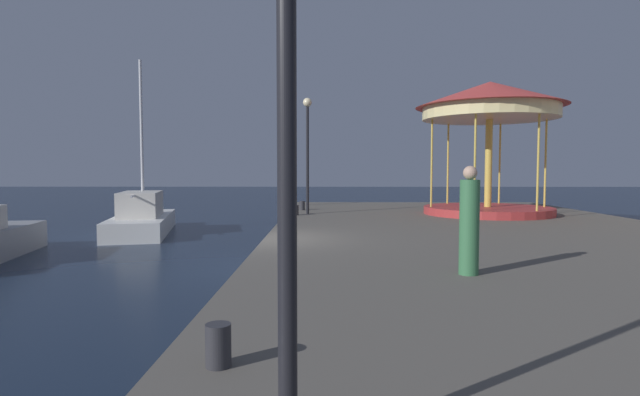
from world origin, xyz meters
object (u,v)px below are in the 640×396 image
object	(u,v)px
sailboat_white	(142,218)
person_by_the_water	(469,224)
bollard_south	(296,210)
bollard_center	(218,345)
bollard_north	(302,206)
lamp_post_mid_promenade	(307,136)
carousel	(489,115)

from	to	relation	value
sailboat_white	person_by_the_water	world-z (taller)	sailboat_white
bollard_south	bollard_center	world-z (taller)	same
sailboat_white	bollard_center	bearing A→B (deg)	-67.29
bollard_north	person_by_the_water	world-z (taller)	person_by_the_water
bollard_south	person_by_the_water	bearing A→B (deg)	-71.54
sailboat_white	bollard_south	distance (m)	6.32
lamp_post_mid_promenade	bollard_north	xyz separation A→B (m)	(-0.31, 1.90, -2.97)
sailboat_white	carousel	xyz separation A→B (m)	(14.07, 0.10, 4.14)
sailboat_white	bollard_south	xyz separation A→B (m)	(6.30, -0.41, 0.36)
carousel	bollard_center	world-z (taller)	carousel
sailboat_white	person_by_the_water	bearing A→B (deg)	-48.87
bollard_north	bollard_center	xyz separation A→B (m)	(0.04, -17.53, 0.00)
sailboat_white	person_by_the_water	size ratio (longest dim) A/B	3.75
sailboat_white	lamp_post_mid_promenade	distance (m)	7.53
carousel	lamp_post_mid_promenade	xyz separation A→B (m)	(-7.31, 0.06, -0.81)
bollard_north	bollard_center	world-z (taller)	same
carousel	bollard_south	xyz separation A→B (m)	(-7.77, -0.51, -3.78)
bollard_north	bollard_center	distance (m)	17.53
carousel	bollard_south	bearing A→B (deg)	-176.24
carousel	person_by_the_water	xyz separation A→B (m)	(-4.10, -11.51, -3.09)
bollard_center	sailboat_white	bearing A→B (deg)	112.71
bollard_center	person_by_the_water	world-z (taller)	person_by_the_water
carousel	bollard_north	world-z (taller)	carousel
sailboat_white	lamp_post_mid_promenade	world-z (taller)	sailboat_white
lamp_post_mid_promenade	person_by_the_water	xyz separation A→B (m)	(3.22, -11.58, -2.28)
lamp_post_mid_promenade	person_by_the_water	size ratio (longest dim) A/B	2.49
person_by_the_water	bollard_north	bearing A→B (deg)	104.68
sailboat_white	bollard_center	world-z (taller)	sailboat_white
bollard_south	bollard_center	xyz separation A→B (m)	(0.18, -15.06, 0.00)
bollard_north	bollard_south	xyz separation A→B (m)	(-0.14, -2.47, 0.00)
lamp_post_mid_promenade	bollard_center	world-z (taller)	lamp_post_mid_promenade
sailboat_white	bollard_south	bearing A→B (deg)	-3.75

